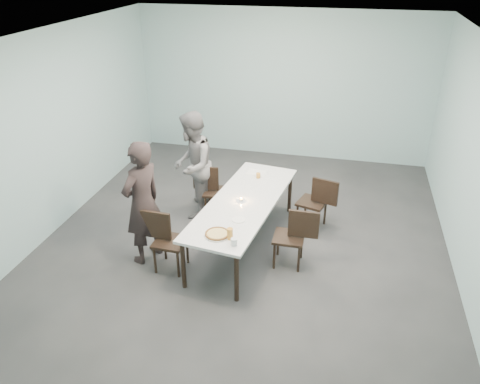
% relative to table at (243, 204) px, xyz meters
% --- Properties ---
extents(ground, '(7.00, 7.00, 0.00)m').
position_rel_table_xyz_m(ground, '(-0.00, 0.12, -0.69)').
color(ground, '#333335').
rests_on(ground, ground).
extents(room_shell, '(6.02, 7.02, 3.01)m').
position_rel_table_xyz_m(room_shell, '(-0.00, 0.12, 1.33)').
color(room_shell, '#A2C8CC').
rests_on(room_shell, ground).
extents(table, '(1.24, 2.70, 0.75)m').
position_rel_table_xyz_m(table, '(0.00, 0.00, 0.00)').
color(table, white).
rests_on(table, ground).
extents(chair_near_left, '(0.62, 0.44, 0.87)m').
position_rel_table_xyz_m(chair_near_left, '(-0.92, -0.79, -0.19)').
color(chair_near_left, black).
rests_on(chair_near_left, ground).
extents(chair_far_left, '(0.62, 0.45, 0.87)m').
position_rel_table_xyz_m(chair_far_left, '(-0.69, 0.77, -0.19)').
color(chair_far_left, black).
rests_on(chair_far_left, ground).
extents(chair_near_right, '(0.61, 0.42, 0.87)m').
position_rel_table_xyz_m(chair_near_right, '(0.80, -0.32, -0.19)').
color(chair_near_right, black).
rests_on(chair_near_right, ground).
extents(chair_far_right, '(0.65, 0.52, 0.87)m').
position_rel_table_xyz_m(chair_far_right, '(1.01, 0.75, -0.19)').
color(chair_far_right, black).
rests_on(chair_far_right, ground).
extents(diner_near, '(0.65, 0.77, 1.80)m').
position_rel_table_xyz_m(diner_near, '(-1.27, -0.64, 0.20)').
color(diner_near, black).
rests_on(diner_near, ground).
extents(diner_far, '(0.76, 0.93, 1.76)m').
position_rel_table_xyz_m(diner_far, '(-1.02, 0.75, 0.19)').
color(diner_far, slate).
rests_on(diner_far, ground).
extents(pizza, '(0.34, 0.34, 0.04)m').
position_rel_table_xyz_m(pizza, '(-0.12, -0.96, 0.08)').
color(pizza, white).
rests_on(pizza, table).
extents(side_plate, '(0.18, 0.18, 0.01)m').
position_rel_table_xyz_m(side_plate, '(0.06, -0.54, 0.06)').
color(side_plate, white).
rests_on(side_plate, table).
extents(beer_glass, '(0.08, 0.08, 0.15)m').
position_rel_table_xyz_m(beer_glass, '(0.06, -1.01, 0.13)').
color(beer_glass, orange).
rests_on(beer_glass, table).
extents(water_tumbler, '(0.08, 0.08, 0.09)m').
position_rel_table_xyz_m(water_tumbler, '(0.14, -1.13, 0.10)').
color(water_tumbler, silver).
rests_on(water_tumbler, table).
extents(tealight, '(0.06, 0.06, 0.05)m').
position_rel_table_xyz_m(tealight, '(-0.03, -0.02, 0.08)').
color(tealight, silver).
rests_on(tealight, table).
extents(amber_tumbler, '(0.07, 0.07, 0.08)m').
position_rel_table_xyz_m(amber_tumbler, '(0.06, 0.80, 0.10)').
color(amber_tumbler, orange).
rests_on(amber_tumbler, table).
extents(menu, '(0.33, 0.26, 0.01)m').
position_rel_table_xyz_m(menu, '(-0.01, 0.98, 0.06)').
color(menu, silver).
rests_on(menu, table).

